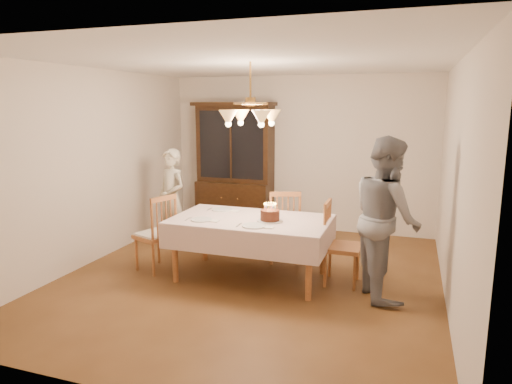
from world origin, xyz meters
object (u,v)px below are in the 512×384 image
at_px(dining_table, 251,224).
at_px(china_hutch, 235,168).
at_px(birthday_cake, 270,216).
at_px(elderly_woman, 172,199).
at_px(chair_far_side, 284,230).

bearing_deg(dining_table, china_hutch, 115.77).
bearing_deg(birthday_cake, china_hutch, 120.33).
bearing_deg(birthday_cake, dining_table, 168.72).
bearing_deg(birthday_cake, elderly_woman, 154.54).
bearing_deg(china_hutch, elderly_woman, -106.80).
height_order(dining_table, chair_far_side, chair_far_side).
distance_m(chair_far_side, birthday_cake, 0.89).
height_order(dining_table, birthday_cake, birthday_cake).
distance_m(china_hutch, birthday_cake, 2.68).
bearing_deg(elderly_woman, dining_table, -2.39).
xyz_separation_m(china_hutch, elderly_woman, (-0.44, -1.45, -0.30)).
distance_m(dining_table, birthday_cake, 0.30).
bearing_deg(dining_table, chair_far_side, 73.42).
height_order(china_hutch, birthday_cake, china_hutch).
bearing_deg(chair_far_side, dining_table, -106.58).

